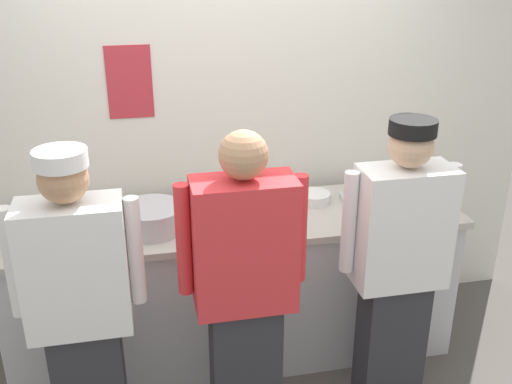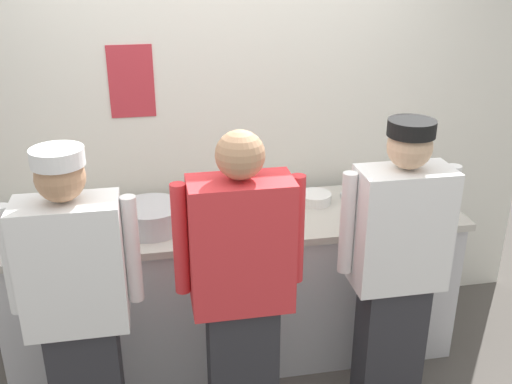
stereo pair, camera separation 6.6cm
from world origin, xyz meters
name	(u,v)px [view 1 (the left image)]	position (x,y,z in m)	size (l,w,h in m)	color
wall_back	(219,110)	(0.00, 0.83, 1.41)	(4.05, 0.11, 2.81)	silver
prep_counter	(235,286)	(0.00, 0.36, 0.46)	(2.58, 0.68, 0.91)	silver
chef_near_left	(81,309)	(-0.80, -0.30, 0.85)	(0.58, 0.24, 1.59)	#2D2D33
chef_center	(245,290)	(-0.07, -0.32, 0.86)	(0.60, 0.24, 1.63)	#2D2D33
chef_far_right	(398,265)	(0.72, -0.25, 0.86)	(0.59, 0.24, 1.61)	#2D2D33
plate_stack_front	(314,198)	(0.50, 0.47, 0.94)	(0.20, 0.20, 0.06)	white
plate_stack_rear	(213,216)	(-0.13, 0.32, 0.95)	(0.21, 0.21, 0.08)	white
mixing_bowl_steel	(152,218)	(-0.46, 0.30, 0.98)	(0.35, 0.35, 0.14)	#B7BABF
sheet_tray	(381,203)	(0.88, 0.35, 0.92)	(0.44, 0.32, 0.02)	#B7BABF
squeeze_bottle_primary	(99,219)	(-0.73, 0.31, 0.99)	(0.06, 0.06, 0.18)	orange
squeeze_bottle_secondary	(280,201)	(0.26, 0.32, 1.00)	(0.06, 0.06, 0.19)	#56A333
ramekin_green_sauce	(261,220)	(0.13, 0.24, 0.93)	(0.11, 0.11, 0.04)	white
ramekin_orange_sauce	(63,215)	(-0.94, 0.53, 0.93)	(0.09, 0.09, 0.04)	white
ramekin_red_sauce	(75,236)	(-0.86, 0.25, 0.94)	(0.09, 0.09, 0.05)	white
deli_cup	(36,211)	(-1.08, 0.55, 0.96)	(0.09, 0.09, 0.11)	white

